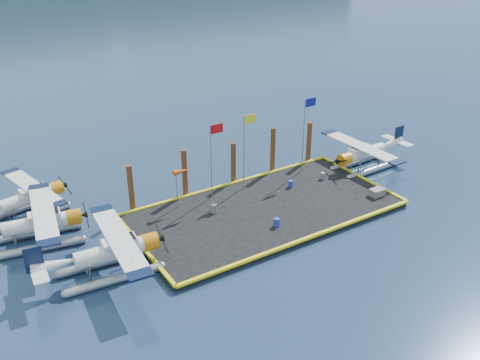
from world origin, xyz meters
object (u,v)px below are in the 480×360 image
(seaplane_b, at_px, (40,225))
(piling_3, at_px, (273,151))
(drum_3, at_px, (277,222))
(windsock, at_px, (182,172))
(seaplane_c, at_px, (30,199))
(drum_2, at_px, (291,184))
(seaplane_a, at_px, (115,253))
(flagpole_blue, at_px, (306,124))
(seaplane_d, at_px, (363,155))
(piling_1, at_px, (185,175))
(piling_2, at_px, (233,164))
(drum_4, at_px, (323,176))
(flagpole_red, at_px, (213,150))
(piling_0, at_px, (131,190))
(piling_4, at_px, (309,143))
(flagpole_yellow, at_px, (246,141))
(crate, at_px, (377,192))
(drum_0, at_px, (214,208))

(seaplane_b, height_order, piling_3, piling_3)
(drum_3, height_order, windsock, windsock)
(seaplane_c, distance_m, drum_2, 20.30)
(seaplane_a, bearing_deg, seaplane_b, -148.09)
(seaplane_b, xyz_separation_m, flagpole_blue, (22.10, -1.03, 3.27))
(seaplane_d, xyz_separation_m, piling_1, (-15.77, 3.57, 0.71))
(piling_2, bearing_deg, drum_4, -29.63)
(flagpole_red, relative_size, flagpole_blue, 0.92)
(piling_0, bearing_deg, piling_4, 0.00)
(windsock, xyz_separation_m, piling_3, (9.53, 1.60, -1.08))
(flagpole_yellow, xyz_separation_m, piling_4, (7.80, 1.60, -2.51))
(seaplane_c, xyz_separation_m, drum_4, (22.13, -7.63, -0.64))
(seaplane_a, height_order, crate, seaplane_a)
(flagpole_red, relative_size, piling_3, 1.40)
(windsock, distance_m, piling_0, 4.02)
(seaplane_d, xyz_separation_m, piling_2, (-11.27, 3.57, 0.51))
(drum_0, bearing_deg, seaplane_a, -162.37)
(flagpole_red, bearing_deg, seaplane_b, 175.52)
(seaplane_d, distance_m, flagpole_red, 14.51)
(seaplane_c, height_order, drum_2, seaplane_c)
(piling_2, bearing_deg, drum_2, -46.36)
(drum_0, height_order, piling_2, piling_2)
(crate, relative_size, piling_1, 0.28)
(crate, bearing_deg, piling_1, 146.57)
(crate, xyz_separation_m, piling_3, (-4.24, 8.41, 1.46))
(seaplane_d, bearing_deg, windsock, 81.58)
(seaplane_b, height_order, seaplane_c, seaplane_b)
(crate, height_order, flagpole_red, flagpole_red)
(flagpole_red, distance_m, windsock, 2.97)
(seaplane_d, relative_size, drum_4, 16.26)
(seaplane_c, height_order, drum_4, seaplane_c)
(seaplane_d, distance_m, windsock, 17.01)
(drum_4, bearing_deg, windsock, 169.95)
(seaplane_c, distance_m, seaplane_d, 27.83)
(flagpole_blue, distance_m, piling_1, 11.12)
(flagpole_red, bearing_deg, drum_0, -120.70)
(flagpole_blue, xyz_separation_m, piling_3, (-2.20, 1.60, -2.54))
(seaplane_b, xyz_separation_m, piling_0, (6.90, 0.57, 0.59))
(flagpole_blue, height_order, piling_1, flagpole_blue)
(seaplane_a, bearing_deg, drum_4, 102.93)
(seaplane_d, height_order, drum_2, seaplane_d)
(seaplane_b, height_order, flagpole_red, flagpole_red)
(seaplane_b, distance_m, drum_2, 19.48)
(drum_2, height_order, flagpole_red, flagpole_red)
(seaplane_a, xyz_separation_m, windsock, (7.28, 4.97, 1.79))
(drum_3, bearing_deg, flagpole_yellow, 76.96)
(seaplane_b, relative_size, flagpole_red, 1.53)
(piling_2, bearing_deg, piling_0, 180.00)
(flagpole_blue, relative_size, piling_1, 1.55)
(windsock, relative_size, piling_1, 0.74)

